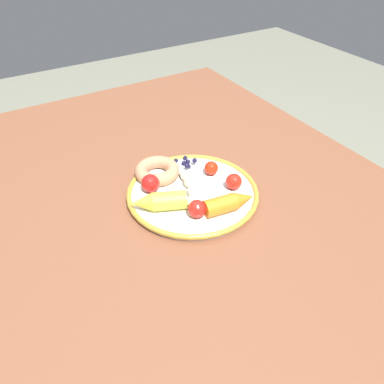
{
  "coord_description": "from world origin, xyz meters",
  "views": [
    {
      "loc": [
        -0.59,
        0.34,
        1.28
      ],
      "look_at": [
        -0.02,
        0.0,
        0.75
      ],
      "focal_mm": 35.4,
      "sensor_mm": 36.0,
      "label": 1
    }
  ],
  "objects_px": {
    "dining_table": "(188,216)",
    "tomato_near": "(234,182)",
    "tomato_extra": "(211,168)",
    "blueberry_pile": "(187,162)",
    "tomato_far": "(150,183)",
    "banana": "(189,183)",
    "carrot_orange": "(230,203)",
    "carrot_yellow": "(158,202)",
    "plate": "(192,193)",
    "donut": "(157,171)",
    "tomato_mid": "(197,209)"
  },
  "relations": [
    {
      "from": "dining_table",
      "to": "tomato_far",
      "type": "bearing_deg",
      "value": 67.77
    },
    {
      "from": "banana",
      "to": "carrot_yellow",
      "type": "bearing_deg",
      "value": 108.73
    },
    {
      "from": "banana",
      "to": "tomato_mid",
      "type": "bearing_deg",
      "value": 159.78
    },
    {
      "from": "tomato_far",
      "to": "tomato_extra",
      "type": "bearing_deg",
      "value": -95.88
    },
    {
      "from": "blueberry_pile",
      "to": "tomato_far",
      "type": "bearing_deg",
      "value": 111.15
    },
    {
      "from": "donut",
      "to": "dining_table",
      "type": "bearing_deg",
      "value": -151.42
    },
    {
      "from": "plate",
      "to": "carrot_yellow",
      "type": "height_order",
      "value": "carrot_yellow"
    },
    {
      "from": "banana",
      "to": "tomato_extra",
      "type": "bearing_deg",
      "value": -75.9
    },
    {
      "from": "plate",
      "to": "tomato_extra",
      "type": "xyz_separation_m",
      "value": [
        0.04,
        -0.07,
        0.02
      ]
    },
    {
      "from": "carrot_orange",
      "to": "tomato_near",
      "type": "bearing_deg",
      "value": -41.97
    },
    {
      "from": "tomato_far",
      "to": "tomato_extra",
      "type": "height_order",
      "value": "tomato_far"
    },
    {
      "from": "dining_table",
      "to": "tomato_far",
      "type": "relative_size",
      "value": 30.87
    },
    {
      "from": "dining_table",
      "to": "carrot_orange",
      "type": "xyz_separation_m",
      "value": [
        -0.11,
        -0.04,
        0.11
      ]
    },
    {
      "from": "carrot_orange",
      "to": "donut",
      "type": "bearing_deg",
      "value": 22.45
    },
    {
      "from": "tomato_extra",
      "to": "tomato_far",
      "type": "bearing_deg",
      "value": 84.12
    },
    {
      "from": "plate",
      "to": "tomato_mid",
      "type": "height_order",
      "value": "tomato_mid"
    },
    {
      "from": "dining_table",
      "to": "tomato_near",
      "type": "xyz_separation_m",
      "value": [
        -0.06,
        -0.09,
        0.11
      ]
    },
    {
      "from": "plate",
      "to": "donut",
      "type": "bearing_deg",
      "value": 22.46
    },
    {
      "from": "dining_table",
      "to": "banana",
      "type": "xyz_separation_m",
      "value": [
        -0.0,
        -0.0,
        0.1
      ]
    },
    {
      "from": "dining_table",
      "to": "tomato_near",
      "type": "height_order",
      "value": "tomato_near"
    },
    {
      "from": "carrot_orange",
      "to": "dining_table",
      "type": "bearing_deg",
      "value": 18.02
    },
    {
      "from": "blueberry_pile",
      "to": "tomato_extra",
      "type": "distance_m",
      "value": 0.07
    },
    {
      "from": "carrot_yellow",
      "to": "tomato_near",
      "type": "bearing_deg",
      "value": -97.21
    },
    {
      "from": "donut",
      "to": "tomato_near",
      "type": "relative_size",
      "value": 2.86
    },
    {
      "from": "carrot_yellow",
      "to": "tomato_far",
      "type": "bearing_deg",
      "value": -11.72
    },
    {
      "from": "carrot_orange",
      "to": "tomato_near",
      "type": "relative_size",
      "value": 3.22
    },
    {
      "from": "tomato_mid",
      "to": "banana",
      "type": "bearing_deg",
      "value": -20.22
    },
    {
      "from": "carrot_yellow",
      "to": "tomato_mid",
      "type": "distance_m",
      "value": 0.08
    },
    {
      "from": "banana",
      "to": "tomato_extra",
      "type": "xyz_separation_m",
      "value": [
        0.02,
        -0.07,
        0.0
      ]
    },
    {
      "from": "dining_table",
      "to": "carrot_yellow",
      "type": "distance_m",
      "value": 0.15
    },
    {
      "from": "tomato_near",
      "to": "tomato_extra",
      "type": "height_order",
      "value": "tomato_near"
    },
    {
      "from": "dining_table",
      "to": "blueberry_pile",
      "type": "distance_m",
      "value": 0.13
    },
    {
      "from": "banana",
      "to": "tomato_mid",
      "type": "xyz_separation_m",
      "value": [
        -0.09,
        0.03,
        0.01
      ]
    },
    {
      "from": "banana",
      "to": "blueberry_pile",
      "type": "distance_m",
      "value": 0.09
    },
    {
      "from": "tomato_near",
      "to": "tomato_mid",
      "type": "bearing_deg",
      "value": 107.49
    },
    {
      "from": "banana",
      "to": "plate",
      "type": "bearing_deg",
      "value": 174.75
    },
    {
      "from": "tomato_near",
      "to": "tomato_mid",
      "type": "xyz_separation_m",
      "value": [
        -0.04,
        0.12,
        0.0
      ]
    },
    {
      "from": "dining_table",
      "to": "tomato_near",
      "type": "distance_m",
      "value": 0.15
    },
    {
      "from": "dining_table",
      "to": "plate",
      "type": "bearing_deg",
      "value": 175.52
    },
    {
      "from": "tomato_mid",
      "to": "blueberry_pile",
      "type": "bearing_deg",
      "value": -23.85
    },
    {
      "from": "plate",
      "to": "tomato_far",
      "type": "relative_size",
      "value": 7.2
    },
    {
      "from": "blueberry_pile",
      "to": "tomato_mid",
      "type": "bearing_deg",
      "value": 156.15
    },
    {
      "from": "carrot_orange",
      "to": "donut",
      "type": "xyz_separation_m",
      "value": [
        0.19,
        0.08,
        -0.0
      ]
    },
    {
      "from": "tomato_mid",
      "to": "tomato_extra",
      "type": "distance_m",
      "value": 0.15
    },
    {
      "from": "carrot_yellow",
      "to": "blueberry_pile",
      "type": "distance_m",
      "value": 0.18
    },
    {
      "from": "donut",
      "to": "carrot_yellow",
      "type": "bearing_deg",
      "value": 154.44
    },
    {
      "from": "dining_table",
      "to": "tomato_near",
      "type": "bearing_deg",
      "value": -122.8
    },
    {
      "from": "plate",
      "to": "carrot_orange",
      "type": "relative_size",
      "value": 2.51
    },
    {
      "from": "carrot_yellow",
      "to": "tomato_near",
      "type": "xyz_separation_m",
      "value": [
        -0.02,
        -0.18,
        -0.0
      ]
    },
    {
      "from": "carrot_yellow",
      "to": "dining_table",
      "type": "bearing_deg",
      "value": -70.18
    }
  ]
}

